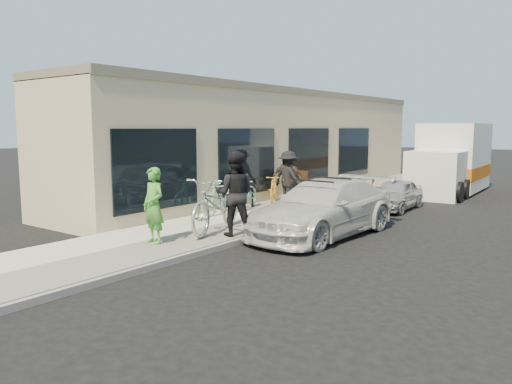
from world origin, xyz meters
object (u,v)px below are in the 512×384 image
Objects in this scene: moving_truck at (451,162)px; sedan_silver at (395,195)px; bike_rack at (246,190)px; bystander_b at (287,178)px; sandwich_board at (297,185)px; cruiser_bike_a at (223,197)px; sedan_white at (323,208)px; woman_rider at (154,206)px; cruiser_bike_c at (274,188)px; man_standing at (235,194)px; tandem_bike at (217,204)px; bystander_a at (288,178)px; cruiser_bike_b at (248,194)px.

sedan_silver is at bearing -94.24° from moving_truck.
bystander_b is at bearing 70.16° from bike_rack.
cruiser_bike_a is (0.10, -4.24, 0.02)m from sandwich_board.
cruiser_bike_a is (-3.46, 0.14, -0.03)m from sedan_white.
bystander_b is (-0.85, 6.65, 0.02)m from woman_rider.
moving_truck is 8.47m from cruiser_bike_c.
man_standing is at bearing -74.59° from sandwich_board.
sedan_silver is (3.50, 0.60, -0.15)m from sandwich_board.
man_standing reaches higher than bystander_b.
bystander_a reaches higher than tandem_bike.
sedan_silver is 3.61m from bystander_a.
bystander_a is at bearing 68.93° from bike_rack.
cruiser_bike_c is at bearing 143.18° from sedan_white.
bike_rack is 1.67m from bystander_b.
sedan_white is (3.67, -1.49, -0.02)m from bike_rack.
cruiser_bike_a is at bearing -112.49° from cruiser_bike_c.
bystander_a is at bearing 87.35° from cruiser_bike_a.
sandwich_board is 1.47m from bystander_b.
woman_rider reaches higher than cruiser_bike_a.
cruiser_bike_a is at bearing -179.03° from sedan_white.
sandwich_board is at bearing -172.43° from sedan_silver.
bystander_a is at bearing 85.20° from tandem_bike.
man_standing is (-1.46, -12.56, -0.13)m from moving_truck.
man_standing is (2.32, -3.38, 0.43)m from bike_rack.
cruiser_bike_c is (-3.71, 3.13, -0.08)m from sedan_white.
cruiser_bike_b is at bearing -117.09° from bystander_b.
tandem_bike is at bearing -98.27° from cruiser_bike_c.
bike_rack is 5.03m from sedan_silver.
sedan_white is 2.46× the size of man_standing.
cruiser_bike_a is (-2.11, 2.03, -0.48)m from man_standing.
sandwich_board is 0.20× the size of sedan_white.
man_standing reaches higher than woman_rider.
cruiser_bike_c is at bearing 99.77° from cruiser_bike_a.
cruiser_bike_b is (-1.51, 3.18, -0.21)m from tandem_bike.
tandem_bike is 1.48× the size of cruiser_bike_a.
sedan_silver is 1.14× the size of tandem_bike.
cruiser_bike_a is 0.97× the size of cruiser_bike_b.
bystander_a reaches higher than cruiser_bike_a.
sedan_silver is at bearing 44.08° from bike_rack.
sandwich_board is 8.11m from woman_rider.
sandwich_board is 0.38× the size of tandem_bike.
sedan_silver is 4.09m from cruiser_bike_c.
sandwich_board is 0.33× the size of sedan_silver.
bike_rack is at bearing -115.96° from cruiser_bike_c.
moving_truck is 2.28× the size of tandem_bike.
cruiser_bike_a is 2.96m from bystander_a.
sedan_silver is 1.69× the size of cruiser_bike_a.
man_standing is 5.57m from cruiser_bike_c.
bystander_a is (-3.07, 3.06, 0.34)m from sedan_white.
sedan_white is 4.35m from bystander_a.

